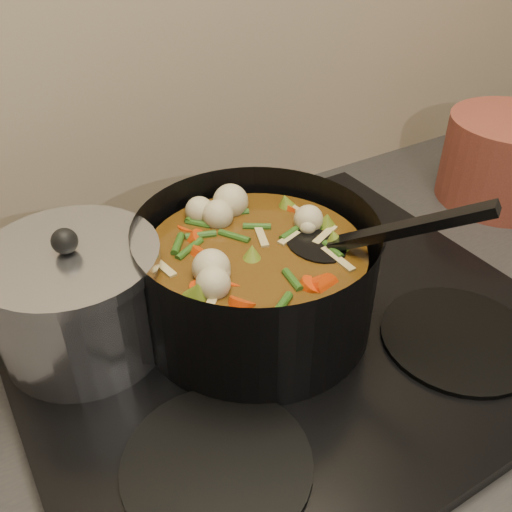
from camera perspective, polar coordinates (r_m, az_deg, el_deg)
stovetop at (r=0.70m, az=2.69°, el=-7.28°), size 0.62×0.54×0.03m
stockpot at (r=0.66m, az=0.05°, el=-2.16°), size 0.35×0.36×0.20m
saucepan at (r=0.66m, az=-17.34°, el=-4.12°), size 0.19×0.19×0.16m
terracotta_crock at (r=1.03m, az=23.64°, el=8.82°), size 0.26×0.26×0.14m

